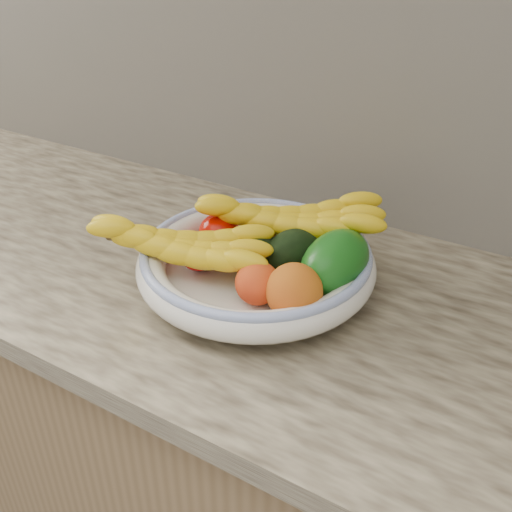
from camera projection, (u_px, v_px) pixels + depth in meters
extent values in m
cube|color=brown|center=(261.00, 463.00, 1.22)|extent=(2.40, 0.62, 0.86)
cube|color=tan|center=(262.00, 290.00, 0.98)|extent=(2.44, 0.66, 0.04)
cube|color=beige|center=(345.00, 92.00, 1.07)|extent=(2.40, 0.02, 0.50)
cylinder|color=silver|center=(256.00, 282.00, 0.95)|extent=(0.13, 0.13, 0.02)
cylinder|color=silver|center=(256.00, 276.00, 0.95)|extent=(0.32, 0.32, 0.01)
torus|color=silver|center=(256.00, 262.00, 0.93)|extent=(0.39, 0.39, 0.05)
torus|color=#3C58AB|center=(256.00, 251.00, 0.92)|extent=(0.37, 0.37, 0.02)
ellipsoid|color=#DA5804|center=(271.00, 228.00, 1.02)|extent=(0.06, 0.06, 0.05)
ellipsoid|color=#E35404|center=(300.00, 238.00, 0.99)|extent=(0.07, 0.07, 0.05)
ellipsoid|color=#DE5404|center=(282.00, 242.00, 0.98)|extent=(0.06, 0.06, 0.05)
ellipsoid|color=#F26005|center=(274.00, 232.00, 1.01)|extent=(0.06, 0.06, 0.05)
ellipsoid|color=#B60C00|center=(219.00, 232.00, 0.99)|extent=(0.09, 0.09, 0.06)
ellipsoid|color=#C50000|center=(199.00, 252.00, 0.93)|extent=(0.08, 0.08, 0.06)
ellipsoid|color=black|center=(257.00, 253.00, 0.93)|extent=(0.07, 0.10, 0.06)
ellipsoid|color=black|center=(293.00, 252.00, 0.93)|extent=(0.11, 0.13, 0.07)
ellipsoid|color=#0F510F|center=(335.00, 263.00, 0.88)|extent=(0.13, 0.15, 0.12)
ellipsoid|color=orange|center=(257.00, 283.00, 0.85)|extent=(0.07, 0.07, 0.07)
ellipsoid|color=orange|center=(294.00, 291.00, 0.83)|extent=(0.10, 0.10, 0.08)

